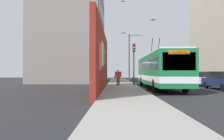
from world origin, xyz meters
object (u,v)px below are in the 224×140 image
object	(u,v)px
city_bus	(159,70)
pedestrian_midblock	(118,76)
parked_car_navy	(223,80)
parked_car_white	(196,78)
traffic_light	(134,57)
street_lamp	(131,54)

from	to	relation	value
city_bus	pedestrian_midblock	distance (m)	4.43
pedestrian_midblock	city_bus	bearing A→B (deg)	-120.22
parked_car_navy	parked_car_white	size ratio (longest dim) A/B	1.03
parked_car_white	pedestrian_midblock	world-z (taller)	pedestrian_midblock
pedestrian_midblock	traffic_light	distance (m)	2.55
city_bus	traffic_light	size ratio (longest dim) A/B	2.82
parked_car_navy	street_lamp	world-z (taller)	street_lamp
parked_car_navy	pedestrian_midblock	xyz separation A→B (m)	(3.69, 8.99, 0.29)
city_bus	parked_car_navy	distance (m)	5.49
pedestrian_midblock	parked_car_white	bearing A→B (deg)	-76.64
parked_car_white	street_lamp	world-z (taller)	street_lamp
parked_car_navy	pedestrian_midblock	size ratio (longest dim) A/B	2.82
street_lamp	traffic_light	bearing A→B (deg)	178.74
parked_car_navy	street_lamp	bearing A→B (deg)	37.43
pedestrian_midblock	street_lamp	size ratio (longest dim) A/B	0.26
street_lamp	parked_car_white	bearing A→B (deg)	-116.55
traffic_light	parked_car_white	bearing A→B (deg)	-72.49
city_bus	parked_car_white	bearing A→B (deg)	-50.15
parked_car_white	pedestrian_midblock	size ratio (longest dim) A/B	2.72
parked_car_white	traffic_light	world-z (taller)	traffic_light
city_bus	parked_car_navy	world-z (taller)	city_bus
pedestrian_midblock	traffic_light	size ratio (longest dim) A/B	0.38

